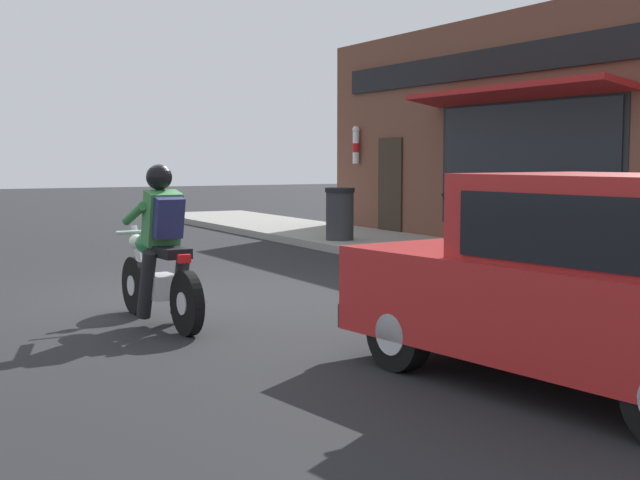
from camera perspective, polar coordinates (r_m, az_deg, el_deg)
name	(u,v)px	position (r m, az deg, el deg)	size (l,w,h in m)	color
ground_plane	(188,298)	(10.86, -8.43, -3.68)	(80.00, 80.00, 0.00)	black
sidewalk_curb	(413,249)	(15.88, 5.98, -0.56)	(2.60, 22.00, 0.14)	gray
storefront_building	(488,134)	(16.61, 10.69, 6.67)	(1.25, 10.47, 4.20)	brown
motorcycle_with_rider	(160,258)	(9.11, -10.21, -1.14)	(0.58, 2.02, 1.62)	black
car_hatchback	(591,286)	(6.69, 16.93, -2.84)	(2.14, 3.97, 1.57)	black
trash_bin	(340,214)	(16.68, 1.27, 1.70)	(0.56, 0.56, 0.98)	#2D2D33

